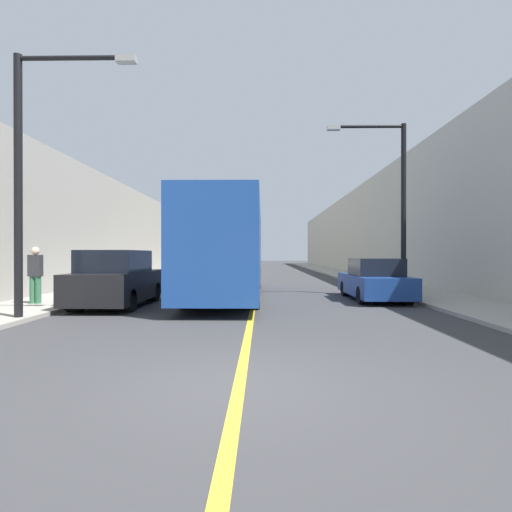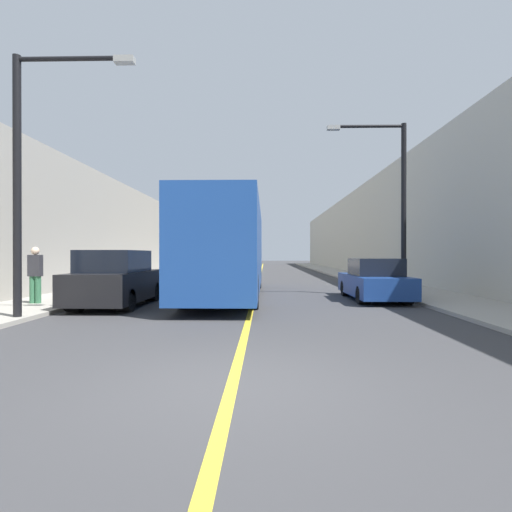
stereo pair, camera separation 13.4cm
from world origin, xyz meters
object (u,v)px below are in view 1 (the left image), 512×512
street_lamp_right (395,194)px  pedestrian (35,274)px  car_right_near (374,281)px  parked_suv_left (117,280)px  bus (230,249)px  street_lamp_left (31,163)px

street_lamp_right → pedestrian: street_lamp_right is taller
street_lamp_right → pedestrian: bearing=-166.3°
car_right_near → street_lamp_right: size_ratio=0.66×
parked_suv_left → street_lamp_right: (9.99, 2.82, 3.21)m
bus → street_lamp_left: (-4.50, -6.20, 2.09)m
parked_suv_left → pedestrian: (-2.56, -0.24, 0.21)m
street_lamp_left → car_right_near: bearing=26.4°
street_lamp_left → street_lamp_right: size_ratio=0.99×
street_lamp_left → street_lamp_right: bearing=27.7°
bus → street_lamp_right: (6.56, -0.38, 2.13)m
bus → parked_suv_left: bearing=-137.0°
car_right_near → pedestrian: size_ratio=2.45×
street_lamp_left → pedestrian: street_lamp_left is taller
bus → parked_suv_left: size_ratio=2.77×
parked_suv_left → street_lamp_left: bearing=-109.7°
street_lamp_right → pedestrian: (-12.55, -3.06, -3.00)m
pedestrian → bus: bearing=29.9°
bus → street_lamp_left: bearing=-126.0°
street_lamp_right → bus: bearing=176.6°
bus → pedestrian: 6.96m
parked_suv_left → car_right_near: parked_suv_left is taller
bus → pedestrian: bus is taller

